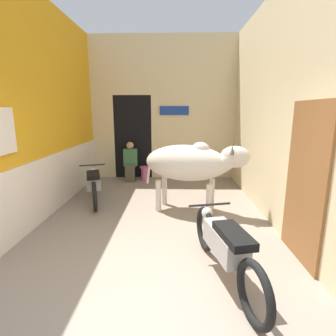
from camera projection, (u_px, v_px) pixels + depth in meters
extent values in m
plane|color=gray|center=(141.00, 304.00, 2.72)|extent=(30.00, 30.00, 0.00)
cube|color=orange|center=(43.00, 108.00, 4.95)|extent=(0.18, 5.33, 4.04)
cube|color=silver|center=(55.00, 182.00, 5.26)|extent=(0.03, 5.33, 1.13)
cube|color=silver|center=(0.00, 131.00, 3.56)|extent=(0.08, 0.56, 0.64)
cube|color=beige|center=(163.00, 65.00, 7.33)|extent=(4.12, 0.18, 1.63)
cube|color=beige|center=(104.00, 137.00, 7.80)|extent=(0.63, 0.18, 2.41)
cube|color=beige|center=(192.00, 137.00, 7.74)|extent=(2.39, 0.18, 2.41)
cube|color=black|center=(135.00, 136.00, 8.13)|extent=(1.10, 0.90, 2.41)
cube|color=navy|center=(174.00, 111.00, 7.48)|extent=(0.83, 0.03, 0.25)
cube|color=beige|center=(272.00, 108.00, 4.84)|extent=(0.18, 5.33, 4.04)
cube|color=brown|center=(306.00, 183.00, 3.39)|extent=(0.05, 1.00, 2.10)
ellipsoid|color=beige|center=(186.00, 163.00, 5.12)|extent=(1.76, 1.14, 0.70)
ellipsoid|color=beige|center=(200.00, 149.00, 4.98)|extent=(0.40, 0.37, 0.26)
cylinder|color=beige|center=(225.00, 162.00, 4.90)|extent=(0.54, 0.44, 0.46)
ellipsoid|color=beige|center=(235.00, 157.00, 4.82)|extent=(0.61, 0.47, 0.40)
cylinder|color=beige|center=(149.00, 170.00, 5.38)|extent=(0.13, 0.07, 0.57)
cylinder|color=beige|center=(212.00, 194.00, 5.31)|extent=(0.11, 0.11, 0.63)
cylinder|color=beige|center=(209.00, 200.00, 4.93)|extent=(0.11, 0.11, 0.63)
cylinder|color=beige|center=(164.00, 190.00, 5.59)|extent=(0.11, 0.11, 0.63)
cylinder|color=beige|center=(158.00, 196.00, 5.21)|extent=(0.11, 0.11, 0.63)
cone|color=#473D33|center=(233.00, 148.00, 4.94)|extent=(0.10, 0.16, 0.20)
cone|color=#473D33|center=(232.00, 150.00, 4.67)|extent=(0.10, 0.16, 0.20)
torus|color=black|center=(254.00, 293.00, 2.42)|extent=(0.21, 0.63, 0.63)
torus|color=black|center=(205.00, 229.00, 3.75)|extent=(0.21, 0.63, 0.63)
cube|color=#9E9993|center=(225.00, 241.00, 3.05)|extent=(0.44, 0.81, 0.28)
cube|color=black|center=(234.00, 235.00, 2.81)|extent=(0.39, 0.65, 0.09)
cylinder|color=black|center=(210.00, 205.00, 3.52)|extent=(0.57, 0.16, 0.03)
sphere|color=silver|center=(207.00, 213.00, 3.64)|extent=(0.15, 0.15, 0.15)
torus|color=black|center=(95.00, 197.00, 5.19)|extent=(0.27, 0.60, 0.61)
torus|color=black|center=(93.00, 180.00, 6.42)|extent=(0.27, 0.60, 0.61)
cube|color=#9E9993|center=(93.00, 181.00, 5.77)|extent=(0.49, 0.78, 0.28)
cube|color=black|center=(93.00, 175.00, 5.55)|extent=(0.43, 0.63, 0.09)
cylinder|color=black|center=(92.00, 165.00, 6.20)|extent=(0.56, 0.21, 0.03)
sphere|color=silver|center=(93.00, 171.00, 6.32)|extent=(0.15, 0.15, 0.15)
cube|color=brown|center=(130.00, 175.00, 7.40)|extent=(0.26, 0.14, 0.38)
cube|color=brown|center=(130.00, 166.00, 7.43)|extent=(0.26, 0.32, 0.11)
cube|color=#386B42|center=(130.00, 157.00, 7.45)|extent=(0.37, 0.20, 0.49)
sphere|color=tan|center=(130.00, 145.00, 7.38)|extent=(0.20, 0.20, 0.20)
cylinder|color=#DB6093|center=(145.00, 174.00, 7.65)|extent=(0.20, 0.20, 0.35)
cylinder|color=#DB6093|center=(144.00, 167.00, 7.61)|extent=(0.28, 0.28, 0.04)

